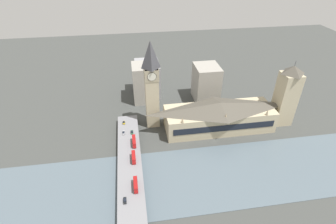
% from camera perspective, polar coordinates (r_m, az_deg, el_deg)
% --- Properties ---
extents(ground_plane, '(600.00, 600.00, 0.00)m').
position_cam_1_polar(ground_plane, '(211.87, 10.14, -6.28)').
color(ground_plane, '#424442').
extents(river_water, '(57.38, 360.00, 0.30)m').
position_cam_1_polar(river_water, '(188.28, 13.36, -12.85)').
color(river_water, slate).
rests_on(river_water, ground_plane).
extents(parliament_hall, '(29.31, 89.15, 24.50)m').
position_cam_1_polar(parliament_hall, '(220.16, 11.08, -0.75)').
color(parliament_hall, '#C1B28E').
rests_on(parliament_hall, ground_plane).
extents(clock_tower, '(11.66, 11.66, 73.42)m').
position_cam_1_polar(clock_tower, '(207.34, -3.60, 6.07)').
color(clock_tower, '#C1B28E').
rests_on(clock_tower, ground_plane).
extents(victoria_tower, '(14.69, 14.69, 56.46)m').
position_cam_1_polar(victoria_tower, '(236.97, 24.35, 3.30)').
color(victoria_tower, '#C1B28E').
rests_on(victoria_tower, ground_plane).
extents(road_bridge, '(146.76, 16.42, 5.35)m').
position_cam_1_polar(road_bridge, '(175.00, -8.17, -14.59)').
color(road_bridge, slate).
rests_on(road_bridge, ground_plane).
extents(double_decker_bus_lead, '(10.06, 2.54, 4.81)m').
position_cam_1_polar(double_decker_bus_lead, '(184.80, -7.48, -9.71)').
color(double_decker_bus_lead, red).
rests_on(double_decker_bus_lead, road_bridge).
extents(double_decker_bus_mid, '(10.45, 2.50, 4.81)m').
position_cam_1_polar(double_decker_bus_mid, '(167.60, -7.06, -15.39)').
color(double_decker_bus_mid, red).
rests_on(double_decker_bus_mid, road_bridge).
extents(double_decker_bus_rear, '(11.22, 2.53, 4.90)m').
position_cam_1_polar(double_decker_bus_rear, '(197.65, -7.39, -6.32)').
color(double_decker_bus_rear, red).
rests_on(double_decker_bus_rear, road_bridge).
extents(car_northbound_lead, '(4.73, 1.80, 1.31)m').
position_cam_1_polar(car_northbound_lead, '(210.32, -9.65, -4.46)').
color(car_northbound_lead, silver).
rests_on(car_northbound_lead, road_bridge).
extents(car_northbound_mid, '(4.34, 1.81, 1.54)m').
position_cam_1_polar(car_northbound_mid, '(221.39, -9.58, -2.26)').
color(car_northbound_mid, gold).
rests_on(car_northbound_mid, road_bridge).
extents(car_northbound_tail, '(4.61, 1.82, 1.49)m').
position_cam_1_polar(car_northbound_tail, '(163.33, -9.36, -18.46)').
color(car_northbound_tail, black).
rests_on(car_northbound_tail, road_bridge).
extents(car_southbound_mid, '(4.79, 1.88, 1.39)m').
position_cam_1_polar(car_southbound_mid, '(209.83, -7.84, -4.36)').
color(car_southbound_mid, '#2D5638').
rests_on(car_southbound_mid, road_bridge).
extents(city_block_west, '(29.42, 23.36, 33.57)m').
position_cam_1_polar(city_block_west, '(265.75, -4.47, 7.23)').
color(city_block_west, '#939399').
rests_on(city_block_west, ground_plane).
extents(city_block_center, '(26.54, 22.78, 34.85)m').
position_cam_1_polar(city_block_center, '(257.90, 8.28, 6.28)').
color(city_block_center, '#A39E93').
rests_on(city_block_center, ground_plane).
extents(city_block_east, '(24.29, 15.89, 36.33)m').
position_cam_1_polar(city_block_east, '(254.74, -5.86, 6.29)').
color(city_block_east, '#A39E93').
rests_on(city_block_east, ground_plane).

